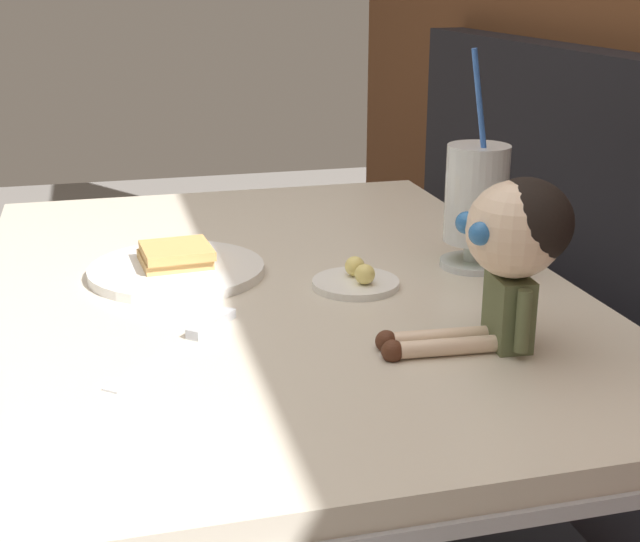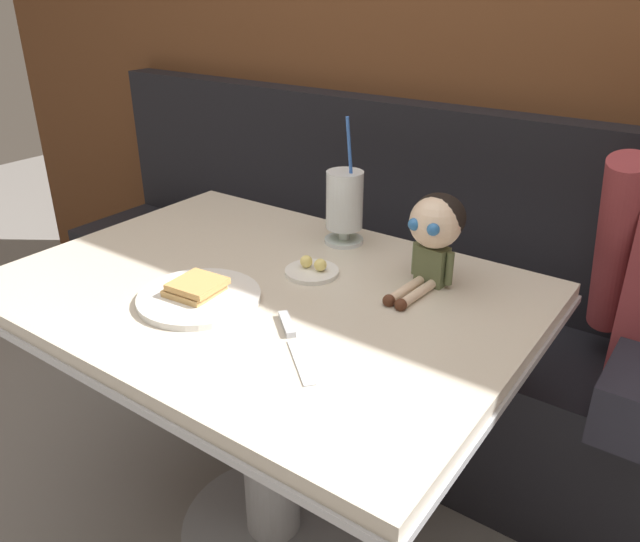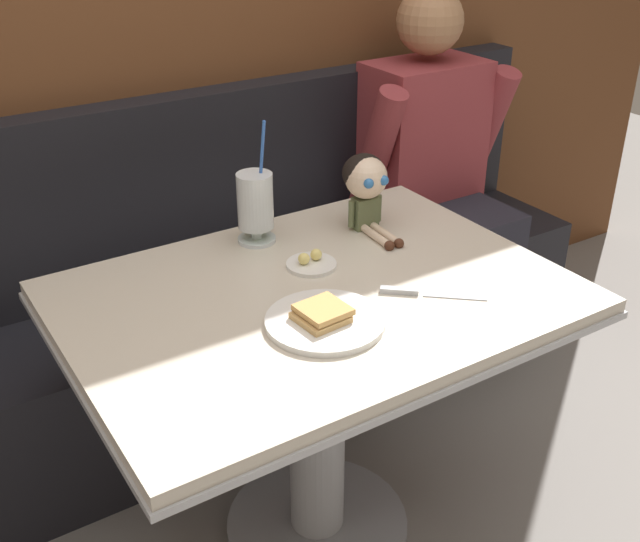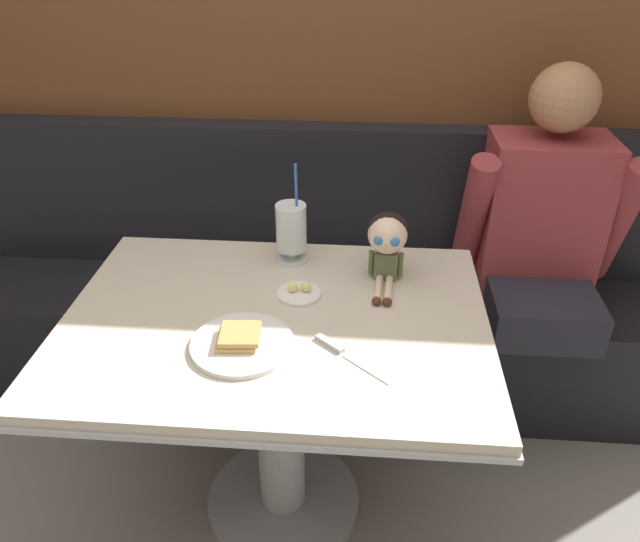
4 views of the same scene
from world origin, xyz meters
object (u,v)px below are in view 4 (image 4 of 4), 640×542
at_px(diner_patron, 542,226).
at_px(butter_knife, 340,350).
at_px(toast_plate, 241,343).
at_px(milkshake_glass, 291,230).
at_px(seated_doll, 387,238).
at_px(butter_saucer, 299,292).

bearing_deg(diner_patron, butter_knife, -131.78).
xyz_separation_m(toast_plate, milkshake_glass, (0.07, 0.42, 0.09)).
bearing_deg(diner_patron, seated_doll, -145.16).
xyz_separation_m(toast_plate, butter_knife, (0.24, -0.00, -0.01)).
xyz_separation_m(toast_plate, diner_patron, (0.87, 0.71, -0.01)).
distance_m(butter_saucer, diner_patron, 0.89).
bearing_deg(seated_doll, toast_plate, -135.34).
distance_m(toast_plate, butter_knife, 0.24).
xyz_separation_m(toast_plate, butter_saucer, (0.11, 0.23, -0.00)).
bearing_deg(seated_doll, diner_patron, 34.84).
relative_size(butter_knife, diner_patron, 0.24).
height_order(milkshake_glass, seated_doll, milkshake_glass).
relative_size(milkshake_glass, butter_saucer, 2.63).
relative_size(milkshake_glass, butter_knife, 1.65).
xyz_separation_m(butter_knife, diner_patron, (0.63, 0.71, -0.00)).
relative_size(butter_saucer, seated_doll, 0.54).
relative_size(toast_plate, butter_knife, 1.31).
distance_m(milkshake_glass, butter_knife, 0.47).
bearing_deg(butter_knife, diner_patron, 48.22).
bearing_deg(toast_plate, butter_knife, -0.28).
distance_m(butter_saucer, butter_knife, 0.27).
relative_size(butter_knife, seated_doll, 0.86).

